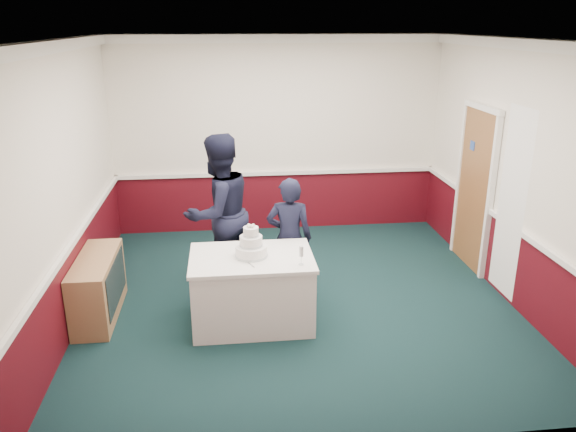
{
  "coord_description": "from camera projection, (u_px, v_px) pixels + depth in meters",
  "views": [
    {
      "loc": [
        -0.8,
        -6.01,
        3.17
      ],
      "look_at": [
        -0.13,
        -0.1,
        1.1
      ],
      "focal_mm": 35.0,
      "sensor_mm": 36.0,
      "label": 1
    }
  ],
  "objects": [
    {
      "name": "ground",
      "position": [
        298.0,
        299.0,
        6.76
      ],
      "size": [
        5.0,
        5.0,
        0.0
      ],
      "primitive_type": "plane",
      "color": "black",
      "rests_on": "ground"
    },
    {
      "name": "room_shell",
      "position": [
        299.0,
        128.0,
        6.7
      ],
      "size": [
        5.0,
        5.0,
        3.0
      ],
      "color": "white",
      "rests_on": "ground"
    },
    {
      "name": "sideboard",
      "position": [
        98.0,
        287.0,
        6.28
      ],
      "size": [
        0.41,
        1.2,
        0.7
      ],
      "color": "#A77951",
      "rests_on": "ground"
    },
    {
      "name": "cake_table",
      "position": [
        252.0,
        289.0,
        6.13
      ],
      "size": [
        1.32,
        0.92,
        0.79
      ],
      "color": "white",
      "rests_on": "ground"
    },
    {
      "name": "wedding_cake",
      "position": [
        251.0,
        247.0,
        5.97
      ],
      "size": [
        0.35,
        0.35,
        0.36
      ],
      "color": "white",
      "rests_on": "cake_table"
    },
    {
      "name": "cake_knife",
      "position": [
        249.0,
        264.0,
        5.81
      ],
      "size": [
        0.1,
        0.21,
        0.0
      ],
      "primitive_type": "cube",
      "rotation": [
        0.0,
        0.0,
        0.42
      ],
      "color": "silver",
      "rests_on": "cake_table"
    },
    {
      "name": "champagne_flute",
      "position": [
        301.0,
        252.0,
        5.75
      ],
      "size": [
        0.05,
        0.05,
        0.21
      ],
      "color": "silver",
      "rests_on": "cake_table"
    },
    {
      "name": "person_man",
      "position": [
        219.0,
        213.0,
        6.79
      ],
      "size": [
        1.19,
        1.16,
        1.94
      ],
      "primitive_type": "imported",
      "rotation": [
        0.0,
        0.0,
        3.8
      ],
      "color": "black",
      "rests_on": "ground"
    },
    {
      "name": "person_woman",
      "position": [
        289.0,
        238.0,
        6.63
      ],
      "size": [
        0.6,
        0.45,
        1.48
      ],
      "primitive_type": "imported",
      "rotation": [
        0.0,
        0.0,
        2.96
      ],
      "color": "black",
      "rests_on": "ground"
    }
  ]
}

